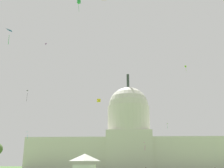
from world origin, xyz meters
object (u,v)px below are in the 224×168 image
object	(u,v)px
kite_white_mid	(167,125)
kite_black_mid	(26,92)
event_tent	(85,163)
kite_blue_mid	(11,33)
kite_green_high	(79,2)
kite_cyan_low	(28,133)
kite_violet_high	(45,44)
kite_lime_high	(185,67)
kite_yellow_mid	(99,100)
capitol_building	(129,141)
kite_magenta_low	(146,144)

from	to	relation	value
kite_white_mid	kite_black_mid	size ratio (longest dim) A/B	0.51
event_tent	kite_blue_mid	xyz separation A→B (m)	(-10.13, -38.31, 25.71)
kite_black_mid	kite_green_high	xyz separation A→B (m)	(24.23, -21.91, 25.98)
kite_cyan_low	kite_violet_high	bearing A→B (deg)	-33.84
kite_lime_high	kite_green_high	bearing A→B (deg)	154.18
kite_yellow_mid	kite_lime_high	bearing A→B (deg)	-85.33
capitol_building	kite_violet_high	bearing A→B (deg)	-125.01
kite_black_mid	kite_lime_high	world-z (taller)	kite_lime_high
kite_magenta_low	kite_yellow_mid	world-z (taller)	kite_yellow_mid
kite_black_mid	kite_blue_mid	bearing A→B (deg)	2.69
kite_green_high	kite_cyan_low	bearing A→B (deg)	-22.29
kite_violet_high	kite_cyan_low	size ratio (longest dim) A/B	0.69
kite_violet_high	kite_white_mid	world-z (taller)	kite_violet_high
kite_black_mid	kite_green_high	bearing A→B (deg)	33.15
event_tent	kite_magenta_low	size ratio (longest dim) A/B	2.78
kite_magenta_low	kite_black_mid	world-z (taller)	kite_black_mid
capitol_building	kite_magenta_low	size ratio (longest dim) A/B	47.88
kite_black_mid	event_tent	bearing A→B (deg)	46.89
capitol_building	kite_blue_mid	bearing A→B (deg)	-100.93
kite_black_mid	kite_cyan_low	bearing A→B (deg)	156.24
kite_magenta_low	kite_green_high	bearing A→B (deg)	166.61
kite_violet_high	kite_lime_high	distance (m)	70.08
kite_lime_high	kite_blue_mid	distance (m)	95.19
kite_magenta_low	kite_cyan_low	distance (m)	46.66
kite_magenta_low	kite_cyan_low	xyz separation A→B (m)	(-46.13, 4.95, 5.01)
kite_violet_high	kite_black_mid	xyz separation A→B (m)	(-0.41, -16.61, -28.82)
kite_magenta_low	kite_white_mid	xyz separation A→B (m)	(13.99, 40.72, 12.56)
kite_white_mid	kite_black_mid	world-z (taller)	kite_black_mid
kite_lime_high	kite_violet_high	bearing A→B (deg)	114.76
event_tent	kite_green_high	bearing A→B (deg)	-110.79
kite_lime_high	kite_cyan_low	bearing A→B (deg)	124.58
kite_green_high	kite_white_mid	bearing A→B (deg)	-94.59
kite_lime_high	kite_black_mid	bearing A→B (deg)	127.74
kite_yellow_mid	kite_magenta_low	bearing A→B (deg)	-101.03
kite_lime_high	kite_cyan_low	world-z (taller)	kite_lime_high
kite_magenta_low	kite_cyan_low	bearing A→B (deg)	117.08
kite_black_mid	kite_blue_mid	distance (m)	55.28
event_tent	kite_white_mid	bearing A→B (deg)	55.17
capitol_building	kite_blue_mid	size ratio (longest dim) A/B	44.13
kite_white_mid	kite_yellow_mid	distance (m)	56.96
capitol_building	kite_white_mid	xyz separation A→B (m)	(19.66, -34.60, 4.94)
capitol_building	kite_green_high	size ratio (longest dim) A/B	28.54
kite_violet_high	kite_black_mid	world-z (taller)	kite_violet_high
event_tent	kite_green_high	xyz separation A→B (m)	(-2.44, -7.50, 53.42)
kite_cyan_low	kite_white_mid	bearing A→B (deg)	-94.47
kite_magenta_low	event_tent	bearing A→B (deg)	157.73
kite_yellow_mid	kite_green_high	bearing A→B (deg)	123.34
event_tent	kite_white_mid	world-z (taller)	kite_white_mid
capitol_building	kite_cyan_low	world-z (taller)	capitol_building
kite_violet_high	kite_blue_mid	bearing A→B (deg)	-17.33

